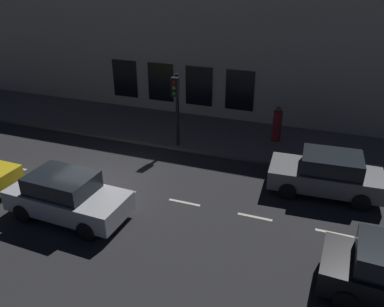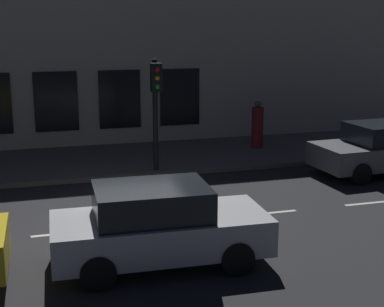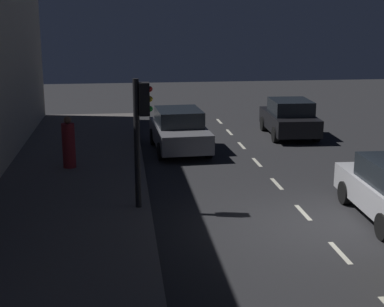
% 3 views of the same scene
% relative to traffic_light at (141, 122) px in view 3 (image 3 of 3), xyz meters
% --- Properties ---
extents(ground_plane, '(60.00, 60.00, 0.00)m').
position_rel_traffic_light_xyz_m(ground_plane, '(-4.21, 1.58, -2.42)').
color(ground_plane, '#28282B').
extents(sidewalk, '(4.50, 32.00, 0.15)m').
position_rel_traffic_light_xyz_m(sidewalk, '(2.04, 1.58, -2.34)').
color(sidewalk, '#5B5654').
rests_on(sidewalk, ground).
extents(lane_centre_line, '(0.12, 27.20, 0.01)m').
position_rel_traffic_light_xyz_m(lane_centre_line, '(-4.21, 0.58, -2.41)').
color(lane_centre_line, beige).
rests_on(lane_centre_line, ground).
extents(traffic_light, '(0.50, 0.32, 3.39)m').
position_rel_traffic_light_xyz_m(traffic_light, '(0.00, 0.00, 0.00)').
color(traffic_light, black).
rests_on(traffic_light, sidewalk).
extents(parked_car_1, '(2.04, 3.92, 1.58)m').
position_rel_traffic_light_xyz_m(parked_car_1, '(-6.58, -8.73, -1.63)').
color(parked_car_1, black).
rests_on(parked_car_1, ground).
extents(parked_car_3, '(2.12, 4.16, 1.58)m').
position_rel_traffic_light_xyz_m(parked_car_3, '(-1.67, -6.73, -1.63)').
color(parked_car_3, slate).
rests_on(parked_car_3, ground).
extents(pedestrian_0, '(0.48, 0.48, 1.71)m').
position_rel_traffic_light_xyz_m(pedestrian_0, '(2.25, -4.25, -1.49)').
color(pedestrian_0, maroon).
rests_on(pedestrian_0, sidewalk).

